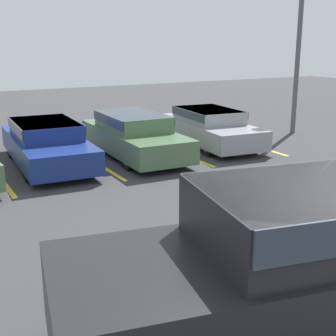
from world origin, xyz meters
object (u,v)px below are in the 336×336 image
at_px(parked_sedan_b, 47,142).
at_px(parked_sedan_d, 209,126).
at_px(parked_sedan_c, 134,134).
at_px(light_post, 300,29).
at_px(pickup_truck, 320,262).

distance_m(parked_sedan_b, parked_sedan_d, 5.30).
xyz_separation_m(parked_sedan_c, light_post, (6.67, 0.39, 3.04)).
bearing_deg(pickup_truck, parked_sedan_b, 105.11).
xyz_separation_m(parked_sedan_b, parked_sedan_c, (2.52, -0.21, 0.02)).
bearing_deg(pickup_truck, light_post, 58.52).
bearing_deg(parked_sedan_c, light_post, 95.23).
relative_size(parked_sedan_b, light_post, 0.81).
bearing_deg(light_post, parked_sedan_c, -176.70).
relative_size(pickup_truck, parked_sedan_b, 1.32).
height_order(pickup_truck, parked_sedan_b, pickup_truck).
height_order(parked_sedan_d, light_post, light_post).
bearing_deg(parked_sedan_b, pickup_truck, 7.15).
distance_m(pickup_truck, parked_sedan_d, 10.21).
relative_size(pickup_truck, light_post, 1.07).
distance_m(parked_sedan_c, parked_sedan_d, 2.78).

